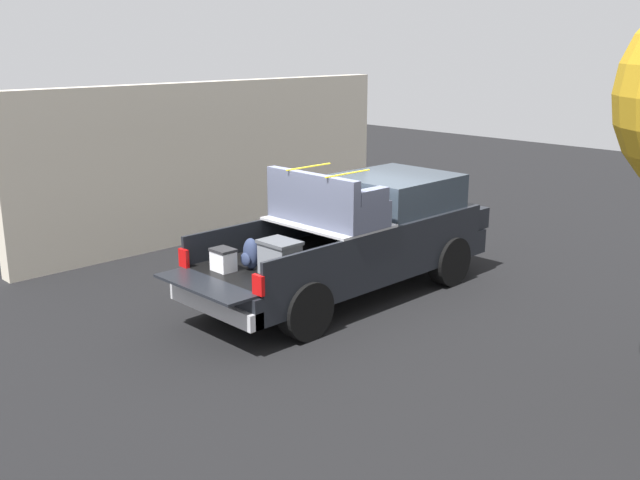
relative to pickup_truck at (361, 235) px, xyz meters
The scene contains 3 objects.
ground_plane 1.07m from the pickup_truck, behind, with size 40.00×40.00×0.00m, color black.
pickup_truck is the anchor object (origin of this frame).
building_facade 4.90m from the pickup_truck, 83.93° to the left, with size 9.48×0.36×3.38m, color beige.
Camera 1 is at (-8.50, -8.07, 4.19)m, focal length 40.81 mm.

